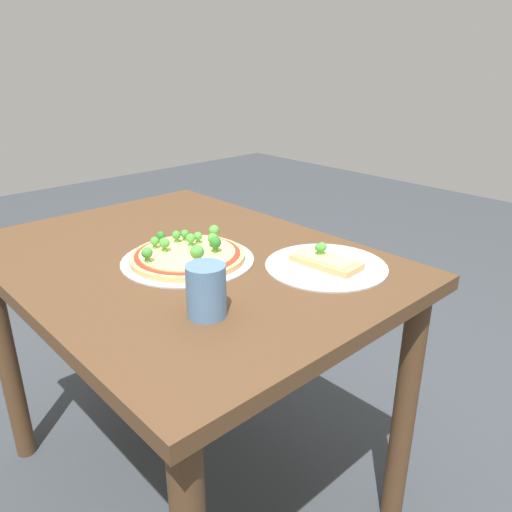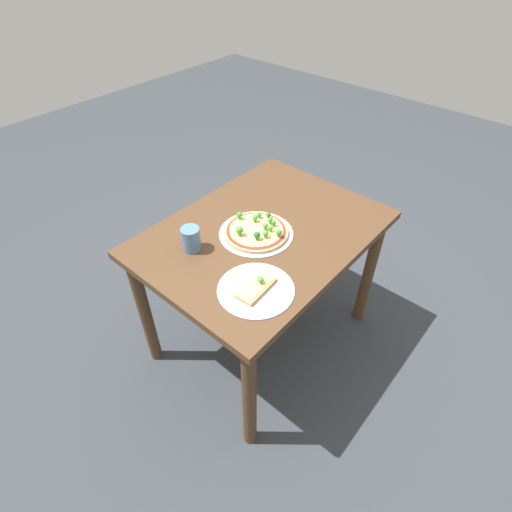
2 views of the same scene
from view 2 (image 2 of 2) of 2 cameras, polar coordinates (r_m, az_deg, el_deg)
name	(u,v)px [view 2 (image 2 of 2)]	position (r m, az deg, el deg)	size (l,w,h in m)	color
ground_plane	(262,334)	(2.35, 0.83, -11.15)	(8.00, 8.00, 0.00)	#33383D
dining_table	(263,249)	(1.87, 1.02, 0.95)	(1.09, 0.81, 0.76)	#4C331E
pizza_tray_whole	(256,231)	(1.77, 0.06, 3.58)	(0.33, 0.33, 0.07)	#A3A3A8
pizza_tray_slice	(256,288)	(1.52, 0.01, -4.64)	(0.30, 0.30, 0.06)	#A3A3A8
drinking_cup	(191,239)	(1.69, -9.26, 2.40)	(0.08, 0.08, 0.11)	#4C7099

